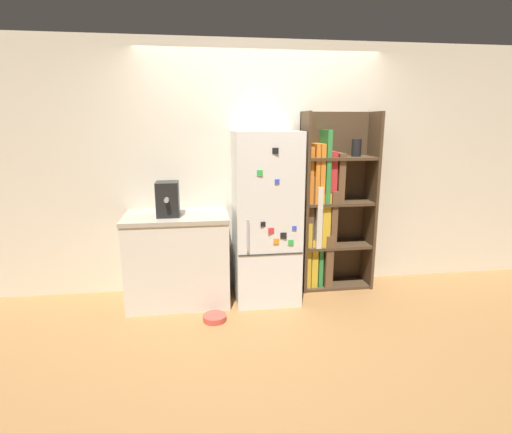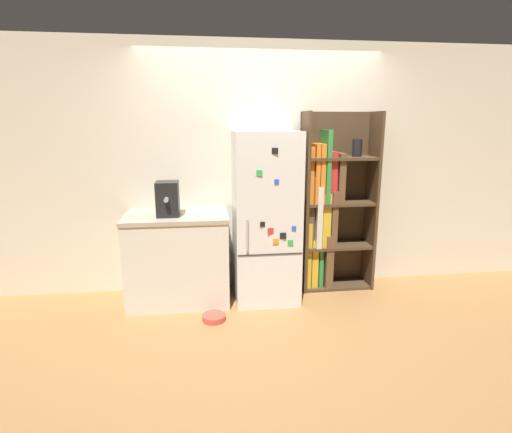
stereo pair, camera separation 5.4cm
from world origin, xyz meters
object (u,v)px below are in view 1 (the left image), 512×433
refrigerator (265,217)px  espresso_machine (168,199)px  bookshelf (327,209)px  pet_bowl (215,317)px

refrigerator → espresso_machine: (-0.95, -0.05, 0.22)m
bookshelf → espresso_machine: size_ratio=5.71×
bookshelf → espresso_machine: (-1.66, -0.23, 0.20)m
refrigerator → espresso_machine: refrigerator is taller
espresso_machine → pet_bowl: bearing=-47.2°
bookshelf → espresso_machine: bookshelf is taller
bookshelf → espresso_machine: bearing=-172.1°
espresso_machine → pet_bowl: 1.20m
refrigerator → pet_bowl: bearing=-138.7°
espresso_machine → pet_bowl: (0.40, -0.44, -1.04)m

